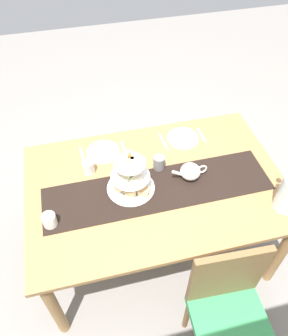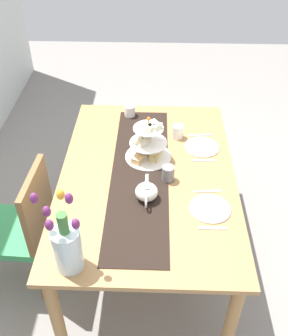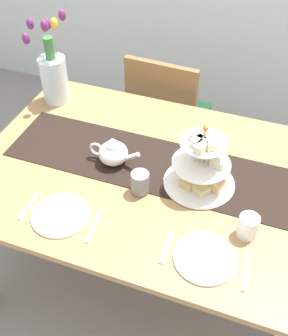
% 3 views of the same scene
% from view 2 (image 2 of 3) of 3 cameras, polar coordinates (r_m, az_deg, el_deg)
% --- Properties ---
extents(ground_plane, '(8.00, 8.00, 0.00)m').
position_cam_2_polar(ground_plane, '(3.00, 0.42, -11.99)').
color(ground_plane, gray).
extents(dining_table, '(1.64, 1.08, 0.76)m').
position_cam_2_polar(dining_table, '(2.51, 0.50, -2.49)').
color(dining_table, '#A37747').
rests_on(dining_table, ground_plane).
extents(chair_left, '(0.44, 0.44, 0.91)m').
position_cam_2_polar(chair_left, '(2.60, -16.98, -7.86)').
color(chair_left, brown).
rests_on(chair_left, ground_plane).
extents(table_runner, '(1.44, 0.35, 0.00)m').
position_cam_2_polar(table_runner, '(2.45, -0.60, -0.76)').
color(table_runner, black).
rests_on(table_runner, dining_table).
extents(tiered_cake_stand, '(0.30, 0.30, 0.30)m').
position_cam_2_polar(tiered_cake_stand, '(2.52, 0.54, 3.27)').
color(tiered_cake_stand, beige).
rests_on(tiered_cake_stand, table_runner).
extents(teapot, '(0.24, 0.13, 0.14)m').
position_cam_2_polar(teapot, '(2.24, 0.36, -3.38)').
color(teapot, white).
rests_on(teapot, table_runner).
extents(tulip_vase, '(0.19, 0.22, 0.46)m').
position_cam_2_polar(tulip_vase, '(1.89, -11.11, -10.81)').
color(tulip_vase, silver).
rests_on(tulip_vase, dining_table).
extents(cream_jug, '(0.08, 0.08, 0.08)m').
position_cam_2_polar(cream_jug, '(2.98, -2.08, 8.23)').
color(cream_jug, white).
rests_on(cream_jug, dining_table).
extents(dinner_plate_left, '(0.23, 0.23, 0.01)m').
position_cam_2_polar(dinner_plate_left, '(2.25, 9.51, -5.80)').
color(dinner_plate_left, white).
rests_on(dinner_plate_left, dining_table).
extents(fork_left, '(0.02, 0.15, 0.01)m').
position_cam_2_polar(fork_left, '(2.15, 9.87, -8.57)').
color(fork_left, silver).
rests_on(fork_left, dining_table).
extents(knife_left, '(0.03, 0.17, 0.01)m').
position_cam_2_polar(knife_left, '(2.36, 9.17, -3.33)').
color(knife_left, silver).
rests_on(knife_left, dining_table).
extents(dinner_plate_right, '(0.23, 0.23, 0.01)m').
position_cam_2_polar(dinner_plate_right, '(2.69, 8.34, 3.00)').
color(dinner_plate_right, white).
rests_on(dinner_plate_right, dining_table).
extents(fork_right, '(0.02, 0.15, 0.01)m').
position_cam_2_polar(fork_right, '(2.57, 8.59, 1.05)').
color(fork_right, silver).
rests_on(fork_right, dining_table).
extents(knife_right, '(0.03, 0.17, 0.01)m').
position_cam_2_polar(knife_right, '(2.81, 8.11, 4.73)').
color(knife_right, silver).
rests_on(knife_right, dining_table).
extents(mug_grey, '(0.08, 0.08, 0.09)m').
position_cam_2_polar(mug_grey, '(2.38, 3.50, -0.75)').
color(mug_grey, slate).
rests_on(mug_grey, table_runner).
extents(mug_white_text, '(0.08, 0.08, 0.09)m').
position_cam_2_polar(mug_white_text, '(2.75, 4.90, 5.26)').
color(mug_white_text, white).
rests_on(mug_white_text, dining_table).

